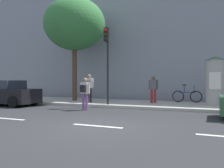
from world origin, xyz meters
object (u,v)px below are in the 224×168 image
(traffic_light, at_px, (107,53))
(street_tree, at_px, (75,24))
(pedestrian_near_pole, at_px, (85,91))
(pedestrian_with_bag, at_px, (153,87))
(bicycle_upright, at_px, (187,96))
(poster_column, at_px, (215,81))
(pedestrian_with_backpack, at_px, (89,85))
(parked_car_red, at_px, (5,93))

(traffic_light, distance_m, street_tree, 4.26)
(traffic_light, height_order, pedestrian_near_pole, traffic_light)
(pedestrian_with_bag, distance_m, bicycle_upright, 2.23)
(pedestrian_near_pole, relative_size, pedestrian_with_bag, 1.02)
(poster_column, xyz_separation_m, pedestrian_with_backpack, (-7.15, -0.97, -0.30))
(bicycle_upright, height_order, parked_car_red, parked_car_red)
(poster_column, relative_size, pedestrian_with_backpack, 1.53)
(pedestrian_with_bag, bearing_deg, street_tree, -178.25)
(traffic_light, bearing_deg, bicycle_upright, 38.73)
(bicycle_upright, bearing_deg, street_tree, -168.94)
(traffic_light, bearing_deg, pedestrian_with_bag, 41.93)
(poster_column, height_order, pedestrian_with_bag, poster_column)
(bicycle_upright, xyz_separation_m, parked_car_red, (-9.98, -4.60, 0.18))
(street_tree, height_order, bicycle_upright, street_tree)
(pedestrian_with_backpack, distance_m, bicycle_upright, 6.03)
(bicycle_upright, distance_m, parked_car_red, 10.99)
(poster_column, xyz_separation_m, pedestrian_with_bag, (-3.38, 0.07, -0.41))
(traffic_light, height_order, bicycle_upright, traffic_light)
(poster_column, distance_m, pedestrian_near_pole, 6.97)
(pedestrian_with_backpack, bearing_deg, bicycle_upright, 22.28)
(parked_car_red, bearing_deg, traffic_light, 13.49)
(traffic_light, xyz_separation_m, pedestrian_with_backpack, (-1.62, 0.87, -1.82))
(poster_column, xyz_separation_m, bicycle_upright, (-1.60, 1.30, -0.95))
(poster_column, bearing_deg, pedestrian_with_backpack, -172.24)
(pedestrian_with_backpack, relative_size, parked_car_red, 0.42)
(poster_column, xyz_separation_m, parked_car_red, (-11.58, -3.30, -0.76))
(poster_column, height_order, parked_car_red, poster_column)
(pedestrian_near_pole, xyz_separation_m, bicycle_upright, (4.42, 4.77, -0.42))
(poster_column, xyz_separation_m, pedestrian_near_pole, (-6.02, -3.47, -0.52))
(street_tree, xyz_separation_m, pedestrian_near_pole, (2.68, -3.38, -4.26))
(poster_column, distance_m, pedestrian_with_backpack, 7.22)
(street_tree, bearing_deg, pedestrian_near_pole, -51.55)
(traffic_light, relative_size, pedestrian_with_bag, 2.64)
(pedestrian_with_bag, bearing_deg, pedestrian_near_pole, -126.68)
(poster_column, height_order, bicycle_upright, poster_column)
(pedestrian_near_pole, distance_m, parked_car_red, 5.56)
(pedestrian_near_pole, relative_size, bicycle_upright, 0.92)
(traffic_light, height_order, pedestrian_with_bag, traffic_light)
(poster_column, height_order, pedestrian_near_pole, poster_column)
(street_tree, xyz_separation_m, pedestrian_with_bag, (5.32, 0.16, -4.15))
(poster_column, distance_m, street_tree, 9.47)
(traffic_light, xyz_separation_m, parked_car_red, (-6.05, -1.45, -2.28))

